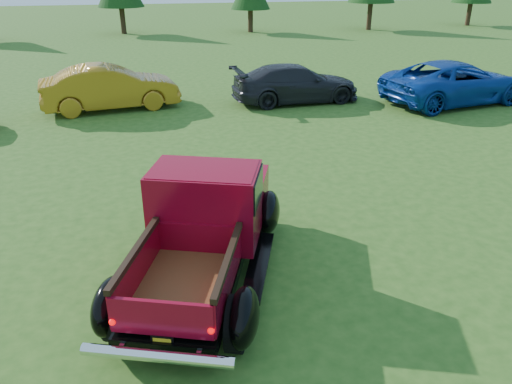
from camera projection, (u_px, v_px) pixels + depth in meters
ground at (263, 254)px, 8.60m from camera, size 120.00×120.00×0.00m
pickup_truck at (207, 221)px, 7.96m from camera, size 3.40×4.95×1.73m
show_car_yellow at (110, 88)px, 16.87m from camera, size 4.71×2.25×1.49m
show_car_grey at (296, 83)px, 17.81m from camera, size 4.68×2.14×1.33m
show_car_blue at (455, 82)px, 17.64m from camera, size 5.68×3.37×1.48m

